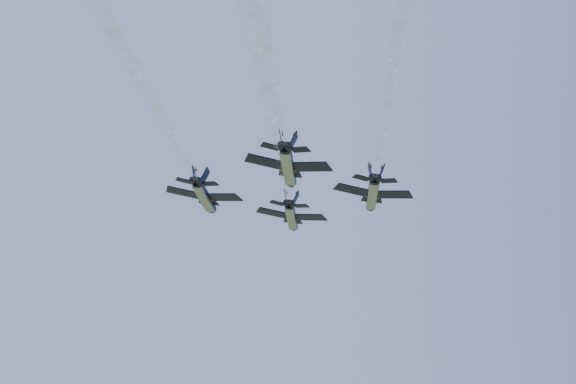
{
  "coord_description": "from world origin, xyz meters",
  "views": [
    {
      "loc": [
        3.72,
        -86.64,
        65.99
      ],
      "look_at": [
        3.96,
        3.78,
        98.9
      ],
      "focal_mm": 40.0,
      "sensor_mm": 36.0,
      "label": 1
    }
  ],
  "objects_px": {
    "jet_lead": "(292,217)",
    "jet_slot": "(288,167)",
    "jet_left": "(205,197)",
    "jet_right": "(373,194)"
  },
  "relations": [
    {
      "from": "jet_left",
      "to": "jet_slot",
      "type": "xyz_separation_m",
      "value": [
        12.38,
        -11.83,
        0.0
      ]
    },
    {
      "from": "jet_lead",
      "to": "jet_slot",
      "type": "bearing_deg",
      "value": -87.42
    },
    {
      "from": "jet_left",
      "to": "jet_lead",
      "type": "bearing_deg",
      "value": 40.64
    },
    {
      "from": "jet_slot",
      "to": "jet_left",
      "type": "bearing_deg",
      "value": 140.48
    },
    {
      "from": "jet_right",
      "to": "jet_lead",
      "type": "bearing_deg",
      "value": 141.68
    },
    {
      "from": "jet_lead",
      "to": "jet_left",
      "type": "height_order",
      "value": "same"
    },
    {
      "from": "jet_left",
      "to": "jet_right",
      "type": "xyz_separation_m",
      "value": [
        24.78,
        -1.22,
        0.0
      ]
    },
    {
      "from": "jet_lead",
      "to": "jet_left",
      "type": "bearing_deg",
      "value": -139.36
    },
    {
      "from": "jet_lead",
      "to": "jet_slot",
      "type": "xyz_separation_m",
      "value": [
        -0.6,
        -21.42,
        0.0
      ]
    },
    {
      "from": "jet_left",
      "to": "jet_right",
      "type": "height_order",
      "value": "same"
    }
  ]
}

